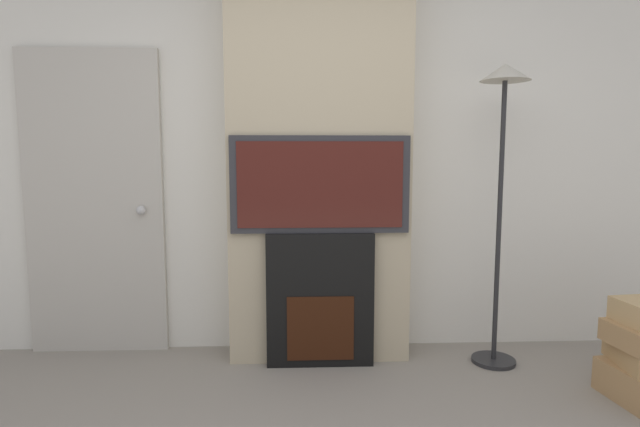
{
  "coord_description": "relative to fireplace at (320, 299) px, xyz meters",
  "views": [
    {
      "loc": [
        -0.13,
        -1.36,
        1.32
      ],
      "look_at": [
        0.0,
        1.69,
        0.96
      ],
      "focal_mm": 28.0,
      "sensor_mm": 36.0,
      "label": 1
    }
  ],
  "objects": [
    {
      "name": "fireplace",
      "position": [
        0.0,
        0.0,
        0.0
      ],
      "size": [
        0.67,
        0.15,
        0.84
      ],
      "color": "black",
      "rests_on": "ground_plane"
    },
    {
      "name": "floor_lamp",
      "position": [
        1.11,
        -0.04,
        1.01
      ],
      "size": [
        0.3,
        0.3,
        1.86
      ],
      "color": "#262628",
      "rests_on": "ground_plane"
    },
    {
      "name": "wall_back",
      "position": [
        0.0,
        0.34,
        0.93
      ],
      "size": [
        6.0,
        0.06,
        2.7
      ],
      "color": "silver",
      "rests_on": "ground_plane"
    },
    {
      "name": "entry_door",
      "position": [
        -1.48,
        0.28,
        0.58
      ],
      "size": [
        0.9,
        0.09,
        2.0
      ],
      "color": "#BCB7AD",
      "rests_on": "ground_plane"
    },
    {
      "name": "chimney_breast",
      "position": [
        0.0,
        0.15,
        0.93
      ],
      "size": [
        1.14,
        0.31,
        2.7
      ],
      "color": "#BCAD8E",
      "rests_on": "ground_plane"
    },
    {
      "name": "television",
      "position": [
        0.0,
        -0.0,
        0.72
      ],
      "size": [
        1.1,
        0.07,
        0.6
      ],
      "color": "#2D2D33",
      "rests_on": "fireplace"
    }
  ]
}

